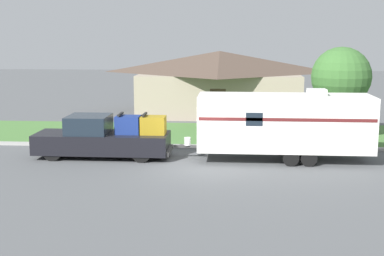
{
  "coord_description": "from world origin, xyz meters",
  "views": [
    {
      "loc": [
        1.4,
        -21.9,
        5.55
      ],
      "look_at": [
        -0.37,
        1.42,
        1.4
      ],
      "focal_mm": 50.0,
      "sensor_mm": 36.0,
      "label": 1
    }
  ],
  "objects": [
    {
      "name": "curb_strip",
      "position": [
        0.0,
        3.75,
        0.07
      ],
      "size": [
        80.0,
        0.3,
        0.14
      ],
      "color": "#999993",
      "rests_on": "ground_plane"
    },
    {
      "name": "pickup_truck",
      "position": [
        -4.37,
        1.42,
        0.89
      ],
      "size": [
        6.14,
        2.04,
        2.03
      ],
      "color": "black",
      "rests_on": "ground_plane"
    },
    {
      "name": "mailbox",
      "position": [
        -3.5,
        4.5,
        1.03
      ],
      "size": [
        0.48,
        0.2,
        1.34
      ],
      "color": "brown",
      "rests_on": "ground_plane"
    },
    {
      "name": "tree_in_yard",
      "position": [
        7.01,
        6.24,
        3.33
      ],
      "size": [
        3.08,
        3.08,
        4.88
      ],
      "color": "brown",
      "rests_on": "ground_plane"
    },
    {
      "name": "lawn_strip",
      "position": [
        0.0,
        7.4,
        0.01
      ],
      "size": [
        80.0,
        7.0,
        0.03
      ],
      "color": "#477538",
      "rests_on": "ground_plane"
    },
    {
      "name": "ground_plane",
      "position": [
        0.0,
        0.0,
        0.0
      ],
      "size": [
        120.0,
        120.0,
        0.0
      ],
      "primitive_type": "plane",
      "color": "#515456"
    },
    {
      "name": "travel_trailer",
      "position": [
        3.69,
        1.42,
        1.7
      ],
      "size": [
        8.63,
        2.35,
        3.19
      ],
      "color": "black",
      "rests_on": "ground_plane"
    },
    {
      "name": "house_across_street",
      "position": [
        0.49,
        15.72,
        2.25
      ],
      "size": [
        11.62,
        8.54,
        4.34
      ],
      "color": "gray",
      "rests_on": "ground_plane"
    }
  ]
}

